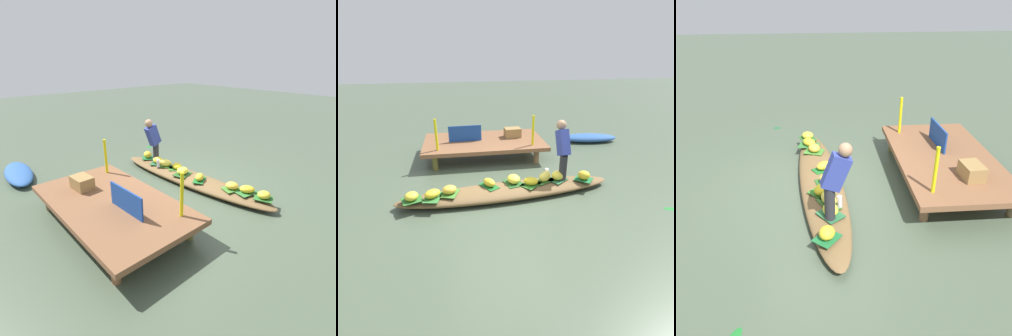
{
  "view_description": "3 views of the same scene",
  "coord_description": "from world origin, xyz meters",
  "views": [
    {
      "loc": [
        -4.1,
        4.38,
        2.87
      ],
      "look_at": [
        0.08,
        0.64,
        0.55
      ],
      "focal_mm": 28.5,
      "sensor_mm": 36.0,
      "label": 1
    },
    {
      "loc": [
        -0.89,
        -4.94,
        2.81
      ],
      "look_at": [
        0.06,
        0.59,
        0.36
      ],
      "focal_mm": 29.9,
      "sensor_mm": 36.0,
      "label": 2
    },
    {
      "loc": [
        5.51,
        -0.04,
        3.44
      ],
      "look_at": [
        0.06,
        0.4,
        0.47
      ],
      "focal_mm": 38.07,
      "sensor_mm": 36.0,
      "label": 3
    }
  ],
  "objects": [
    {
      "name": "banana_bunch_7",
      "position": [
        -1.84,
        -0.25,
        0.3
      ],
      "size": [
        0.34,
        0.35,
        0.15
      ],
      "primitive_type": "ellipsoid",
      "rotation": [
        0.0,
        0.0,
        4.09
      ],
      "color": "yellow",
      "rests_on": "vendor_boat"
    },
    {
      "name": "leaf_mat_5",
      "position": [
        -1.16,
        -0.11,
        0.23
      ],
      "size": [
        0.4,
        0.45,
        0.01
      ],
      "primitive_type": "cube",
      "rotation": [
        0.0,
        0.0,
        1.26
      ],
      "color": "#3E7A2B",
      "rests_on": "vendor_boat"
    },
    {
      "name": "banana_bunch_5",
      "position": [
        -1.16,
        -0.11,
        0.31
      ],
      "size": [
        0.34,
        0.32,
        0.16
      ],
      "primitive_type": "ellipsoid",
      "rotation": [
        0.0,
        0.0,
        3.58
      ],
      "color": "gold",
      "rests_on": "vendor_boat"
    },
    {
      "name": "dock_platform",
      "position": [
        -0.26,
        2.32,
        0.4
      ],
      "size": [
        3.2,
        1.8,
        0.47
      ],
      "color": "brown",
      "rests_on": "ground"
    },
    {
      "name": "banana_bunch_1",
      "position": [
        -1.47,
        -0.22,
        0.3
      ],
      "size": [
        0.38,
        0.37,
        0.15
      ],
      "primitive_type": "ellipsoid",
      "rotation": [
        0.0,
        0.0,
        3.83
      ],
      "color": "gold",
      "rests_on": "vendor_boat"
    },
    {
      "name": "leaf_mat_3",
      "position": [
        0.47,
        -0.01,
        0.23
      ],
      "size": [
        0.5,
        0.49,
        0.01
      ],
      "primitive_type": "cube",
      "rotation": [
        0.0,
        0.0,
        0.73
      ],
      "color": "#2F6E25",
      "rests_on": "vendor_boat"
    },
    {
      "name": "leaf_mat_4",
      "position": [
        1.08,
        0.11,
        0.23
      ],
      "size": [
        0.49,
        0.47,
        0.01
      ],
      "primitive_type": "cube",
      "rotation": [
        0.0,
        0.0,
        0.64
      ],
      "color": "#266139",
      "rests_on": "vendor_boat"
    },
    {
      "name": "vendor_boat",
      "position": [
        0.0,
        0.0,
        0.11
      ],
      "size": [
        4.47,
        1.14,
        0.22
      ],
      "primitive_type": "ellipsoid",
      "rotation": [
        0.0,
        0.0,
        0.09
      ],
      "color": "brown",
      "rests_on": "ground"
    },
    {
      "name": "vendor_person",
      "position": [
        1.17,
        0.19,
        0.92
      ],
      "size": [
        0.22,
        0.47,
        1.23
      ],
      "color": "#28282D",
      "rests_on": "vendor_boat"
    },
    {
      "name": "leaf_mat_1",
      "position": [
        -1.47,
        -0.22,
        0.23
      ],
      "size": [
        0.36,
        0.48,
        0.01
      ],
      "primitive_type": "cube",
      "rotation": [
        0.0,
        0.0,
        1.38
      ],
      "color": "#306E2F",
      "rests_on": "vendor_boat"
    },
    {
      "name": "drifting_plant_1",
      "position": [
        2.94,
        -1.03,
        0.0
      ],
      "size": [
        0.32,
        0.21,
        0.01
      ],
      "primitive_type": "ellipsoid",
      "rotation": [
        0.0,
        0.0,
        2.79
      ],
      "color": "#1D7229",
      "rests_on": "ground"
    },
    {
      "name": "banana_bunch_4",
      "position": [
        1.08,
        0.11,
        0.32
      ],
      "size": [
        0.34,
        0.31,
        0.19
      ],
      "primitive_type": "ellipsoid",
      "rotation": [
        0.0,
        0.0,
        0.35
      ],
      "color": "yellow",
      "rests_on": "vendor_boat"
    },
    {
      "name": "banana_bunch_0",
      "position": [
        0.13,
        0.12,
        0.31
      ],
      "size": [
        0.28,
        0.32,
        0.18
      ],
      "primitive_type": "ellipsoid",
      "rotation": [
        0.0,
        0.0,
        4.79
      ],
      "color": "yellow",
      "rests_on": "vendor_boat"
    },
    {
      "name": "produce_crate",
      "position": [
        0.56,
        2.48,
        0.59
      ],
      "size": [
        0.46,
        0.35,
        0.25
      ],
      "primitive_type": "cube",
      "rotation": [
        0.0,
        0.0,
        0.07
      ],
      "color": "olive",
      "rests_on": "dock_platform"
    },
    {
      "name": "banana_bunch_8",
      "position": [
        0.79,
        0.1,
        0.32
      ],
      "size": [
        0.37,
        0.34,
        0.2
      ],
      "primitive_type": "ellipsoid",
      "rotation": [
        0.0,
        0.0,
        0.63
      ],
      "color": "#F5DC4C",
      "rests_on": "vendor_boat"
    },
    {
      "name": "leaf_mat_2",
      "position": [
        -0.38,
        0.06,
        0.23
      ],
      "size": [
        0.42,
        0.49,
        0.01
      ],
      "primitive_type": "cube",
      "rotation": [
        0.0,
        0.0,
        2.07
      ],
      "color": "#1B6224",
      "rests_on": "vendor_boat"
    },
    {
      "name": "moored_boat",
      "position": [
        3.13,
        3.07,
        0.12
      ],
      "size": [
        1.86,
        0.84,
        0.24
      ],
      "primitive_type": "ellipsoid",
      "rotation": [
        0.0,
        0.0,
        -0.12
      ],
      "color": "#2C569B",
      "rests_on": "ground"
    },
    {
      "name": "leaf_mat_7",
      "position": [
        -1.84,
        -0.25,
        0.23
      ],
      "size": [
        0.45,
        0.42,
        0.01
      ],
      "primitive_type": "cube",
      "rotation": [
        0.0,
        0.0,
        0.37
      ],
      "color": "#2C6528",
      "rests_on": "vendor_boat"
    },
    {
      "name": "market_banner",
      "position": [
        -0.76,
        2.32,
        0.68
      ],
      "size": [
        0.87,
        0.06,
        0.42
      ],
      "primitive_type": "cube",
      "rotation": [
        0.0,
        0.0,
        0.03
      ],
      "color": "navy",
      "rests_on": "dock_platform"
    },
    {
      "name": "leaf_mat_0",
      "position": [
        0.13,
        0.12,
        0.23
      ],
      "size": [
        0.42,
        0.49,
        0.01
      ],
      "primitive_type": "cube",
      "rotation": [
        0.0,
        0.0,
        1.79
      ],
      "color": "#275924",
      "rests_on": "vendor_boat"
    },
    {
      "name": "leaf_mat_6",
      "position": [
        1.63,
        0.04,
        0.23
      ],
      "size": [
        0.46,
        0.45,
        0.01
      ],
      "primitive_type": "cube",
      "rotation": [
        0.0,
        0.0,
        2.45
      ],
      "color": "#1D6733",
      "rests_on": "vendor_boat"
    },
    {
      "name": "banana_bunch_3",
      "position": [
        0.47,
        -0.01,
        0.3
      ],
      "size": [
        0.35,
        0.32,
        0.15
      ],
      "primitive_type": "ellipsoid",
      "rotation": [
        0.0,
        0.0,
        2.77
      ],
      "color": "yellow",
      "rests_on": "vendor_boat"
    },
    {
      "name": "banana_bunch_6",
      "position": [
        1.63,
        0.04,
        0.32
      ],
      "size": [
        0.32,
        0.3,
        0.19
      ],
      "primitive_type": "ellipsoid",
      "rotation": [
        0.0,
        0.0,
        2.73
      ],
      "color": "gold",
      "rests_on": "vendor_boat"
    },
    {
      "name": "water_bottle",
      "position": [
        0.88,
        0.27,
        0.32
      ],
      "size": [
        0.08,
        0.08,
        0.2
      ],
      "primitive_type": "cylinder",
      "color": "silver",
      "rests_on": "vendor_boat"
    },
    {
      "name": "railing_post_east",
      "position": [
        0.94,
        1.72,
        0.85
      ],
      "size": [
        0.06,
        0.06,
        0.77
      ],
      "primitive_type": "cylinder",
      "color": "yellow",
      "rests_on": "dock_platform"
    },
    {
      "name": "banana_bunch_2",
      "position": [
        -0.38,
        0.06,
        0.3
      ],
      "size": [
        0.32,
        0.36,
        0.16
      ],
      "primitive_type": "ellipsoid",
      "rotation": [
        0.0,
        0.0,
        2.13
      ],
      "color": "gold",
      "rests_on": "vendor_boat"
    },
    {
      "name": "canal_water",
      "position": [
        0.0,
        0.0,
        0.0
      ],
      "size": [
        40.0,
        40.0,
        0.0
      ],
      "primitive_type": "plane",
      "color": "#455440",
      "rests_on": "ground"
    },
    {
      "name": "leaf_mat_8",
      "position": [
        0.79,
        0.1,
        0.23
      ],
      "size": [
        0.51,
        0.42,
        0.01
      ],
      "primitive_type": "cube",
      "rotation": [
        0.0,
        0.0,
        0.48
      ],
      "color": "#306025",
      "rests_on": "vendor_boat"
    },
    {
      "name": "railing_post_west",
      "position": [
        -1.46,
        1.72,
        0.85
      ],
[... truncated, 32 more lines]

